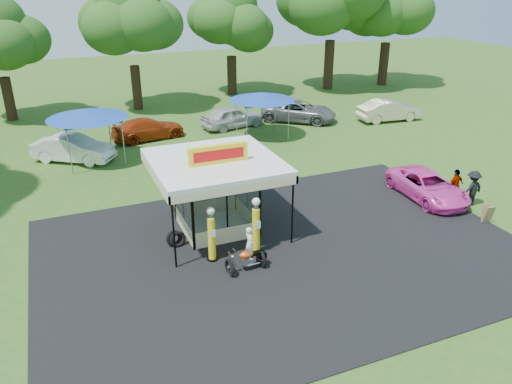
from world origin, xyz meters
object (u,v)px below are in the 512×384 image
spectator_east_b (455,185)px  tent_east (262,97)px  pink_sedan (428,186)px  gas_pump_left (212,235)px  kiosk_car (203,200)px  bg_car_a (73,149)px  a_frame_sign (487,214)px  gas_pump_right (256,227)px  bg_car_d (299,111)px  bg_car_b (148,129)px  bg_car_e (389,110)px  spectator_east_a (472,188)px  bg_car_c (232,117)px  gas_station_kiosk (216,193)px  motorcycle (248,253)px  tent_west (87,114)px

spectator_east_b → tent_east: 14.80m
pink_sedan → gas_pump_left: bearing=-169.2°
kiosk_car → gas_pump_left: bearing=167.7°
gas_pump_left → spectator_east_b: gas_pump_left is taller
spectator_east_b → bg_car_a: 22.22m
a_frame_sign → spectator_east_b: 2.55m
pink_sedan → gas_pump_right: bearing=-167.2°
pink_sedan → a_frame_sign: bearing=-73.6°
gas_pump_right → bg_car_d: bearing=58.0°
bg_car_b → bg_car_e: bg_car_e is taller
kiosk_car → a_frame_sign: bearing=-118.5°
gas_pump_left → bg_car_e: gas_pump_left is taller
spectator_east_a → bg_car_e: bearing=-115.5°
spectator_east_b → bg_car_d: 16.47m
spectator_east_a → bg_car_b: 21.37m
spectator_east_b → tent_east: size_ratio=0.38×
a_frame_sign → bg_car_c: bearing=111.4°
gas_pump_left → bg_car_e: size_ratio=0.48×
bg_car_c → bg_car_a: bearing=94.6°
gas_station_kiosk → a_frame_sign: size_ratio=6.25×
gas_pump_right → motorcycle: gas_pump_right is taller
bg_car_e → bg_car_a: bearing=95.2°
gas_pump_left → pink_sedan: bearing=7.4°
gas_station_kiosk → pink_sedan: 11.23m
motorcycle → spectator_east_b: 12.32m
a_frame_sign → motorcycle: bearing=-177.2°
motorcycle → bg_car_d: (11.62, 18.46, 0.05)m
pink_sedan → bg_car_b: (-11.31, 15.61, 0.06)m
bg_car_a → spectator_east_a: bearing=-94.9°
motorcycle → a_frame_sign: motorcycle is taller
a_frame_sign → bg_car_c: 20.12m
a_frame_sign → pink_sedan: bearing=108.2°
motorcycle → bg_car_a: 16.55m
bg_car_e → spectator_east_a: bearing=163.3°
gas_pump_left → bg_car_c: (7.31, 17.62, -0.33)m
gas_station_kiosk → spectator_east_a: gas_station_kiosk is taller
gas_pump_right → pink_sedan: 10.46m
spectator_east_a → bg_car_e: 15.69m
gas_pump_right → gas_pump_left: bearing=176.0°
pink_sedan → spectator_east_a: spectator_east_a is taller
pink_sedan → spectator_east_b: 1.34m
gas_station_kiosk → bg_car_a: (-5.33, 11.89, -0.96)m
gas_pump_right → spectator_east_a: (11.76, 0.18, -0.29)m
bg_car_c → spectator_east_b: bearing=-171.2°
bg_car_c → tent_west: 11.40m
bg_car_a → kiosk_car: bearing=-117.3°
bg_car_e → tent_west: tent_west is taller
tent_west → kiosk_car: bearing=-64.9°
gas_pump_left → gas_station_kiosk: bearing=67.8°
tent_east → motorcycle: bearing=-114.9°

